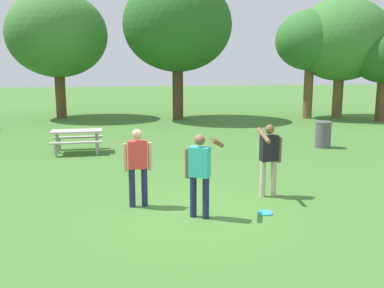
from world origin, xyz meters
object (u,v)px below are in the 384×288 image
at_px(trash_can_beside_table, 323,134).
at_px(tree_back_right, 384,57).
at_px(frisbee, 265,213).
at_px(tree_far_right, 177,25).
at_px(person_bystander, 200,169).
at_px(tree_slender_mid, 311,41).
at_px(person_catcher, 269,155).
at_px(picnic_table_near, 77,136).
at_px(person_thrower, 138,163).
at_px(tree_broad_center, 57,35).
at_px(tree_back_left, 341,40).

relative_size(trash_can_beside_table, tree_back_right, 0.19).
distance_m(frisbee, tree_far_right, 16.64).
relative_size(person_bystander, tree_slender_mid, 0.27).
distance_m(person_catcher, picnic_table_near, 7.59).
xyz_separation_m(person_thrower, person_catcher, (2.93, 0.12, 0.02)).
bearing_deg(frisbee, picnic_table_near, 119.82).
xyz_separation_m(person_catcher, tree_back_right, (11.20, 11.79, 2.51)).
bearing_deg(tree_back_right, tree_slender_mid, 149.06).
distance_m(person_bystander, tree_back_right, 18.44).
distance_m(frisbee, tree_slender_mid, 17.61).
bearing_deg(trash_can_beside_table, person_bystander, -134.01).
distance_m(person_thrower, tree_broad_center, 17.57).
xyz_separation_m(person_thrower, tree_far_right, (3.34, 14.83, 4.23)).
relative_size(person_bystander, frisbee, 5.59).
relative_size(person_thrower, tree_back_right, 0.33).
bearing_deg(tree_far_right, tree_slender_mid, -7.09).
bearing_deg(tree_back_right, picnic_table_near, -159.98).
xyz_separation_m(tree_far_right, tree_back_right, (10.80, -2.92, -1.70)).
bearing_deg(picnic_table_near, tree_back_left, 27.87).
height_order(person_catcher, tree_far_right, tree_far_right).
distance_m(frisbee, trash_can_beside_table, 7.84).
relative_size(person_bystander, picnic_table_near, 0.96).
height_order(tree_broad_center, tree_back_left, tree_broad_center).
height_order(frisbee, picnic_table_near, picnic_table_near).
distance_m(person_thrower, person_bystander, 1.44).
height_order(trash_can_beside_table, tree_broad_center, tree_broad_center).
bearing_deg(tree_broad_center, person_bystander, -76.25).
relative_size(tree_far_right, tree_back_right, 1.56).
distance_m(frisbee, tree_back_right, 17.73).
xyz_separation_m(person_catcher, tree_slender_mid, (7.88, 13.78, 3.42)).
height_order(frisbee, tree_far_right, tree_far_right).
distance_m(person_bystander, frisbee, 1.63).
bearing_deg(tree_broad_center, frisbee, -72.33).
bearing_deg(tree_slender_mid, person_catcher, -119.77).
relative_size(picnic_table_near, tree_slender_mid, 0.28).
relative_size(frisbee, picnic_table_near, 0.17).
bearing_deg(tree_back_left, person_catcher, -125.41).
distance_m(picnic_table_near, tree_far_right, 11.00).
distance_m(tree_far_right, tree_back_right, 11.31).
xyz_separation_m(frisbee, picnic_table_near, (-4.08, 7.13, 0.55)).
height_order(picnic_table_near, tree_broad_center, tree_broad_center).
relative_size(person_bystander, tree_broad_center, 0.23).
bearing_deg(person_thrower, trash_can_beside_table, 36.72).
distance_m(person_catcher, frisbee, 1.52).
height_order(trash_can_beside_table, tree_back_right, tree_back_right).
bearing_deg(person_bystander, person_catcher, 29.38).
xyz_separation_m(person_catcher, trash_can_beside_table, (4.19, 5.19, -0.48)).
xyz_separation_m(frisbee, tree_slender_mid, (8.37, 14.86, 4.37)).
height_order(person_thrower, tree_far_right, tree_far_right).
bearing_deg(frisbee, person_bystander, 177.41).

